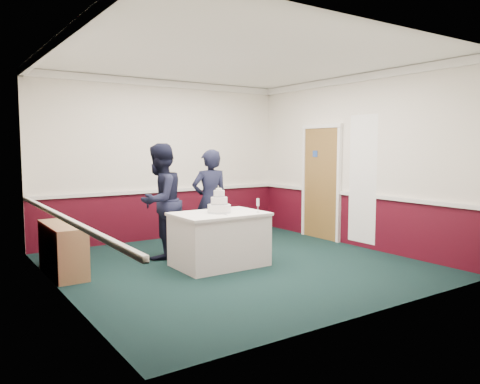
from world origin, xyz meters
TOP-DOWN VIEW (x-y plane):
  - ground at (0.00, 0.00)m, footprint 5.00×5.00m
  - room_shell at (0.08, 0.61)m, footprint 5.00×5.00m
  - sideboard at (-2.28, 0.92)m, footprint 0.41×1.20m
  - cake_table at (-0.24, 0.11)m, footprint 1.32×0.92m
  - wedding_cake at (-0.24, 0.11)m, footprint 0.35×0.35m
  - cake_knife at (-0.27, -0.09)m, footprint 0.06×0.22m
  - champagne_flute at (0.26, -0.17)m, footprint 0.05×0.05m
  - person_man at (-0.76, 1.04)m, footprint 1.11×1.05m
  - person_woman at (0.11, 0.98)m, footprint 0.68×0.50m

SIDE VIEW (x-z plane):
  - ground at x=0.00m, z-range 0.00..0.00m
  - sideboard at x=-2.28m, z-range 0.00..0.70m
  - cake_table at x=-0.24m, z-range 0.01..0.80m
  - cake_knife at x=-0.27m, z-range 0.79..0.79m
  - person_woman at x=0.11m, z-range 0.00..1.71m
  - wedding_cake at x=-0.24m, z-range 0.72..1.08m
  - person_man at x=-0.76m, z-range 0.00..1.81m
  - champagne_flute at x=0.26m, z-range 0.83..1.03m
  - room_shell at x=0.08m, z-range 0.47..3.47m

